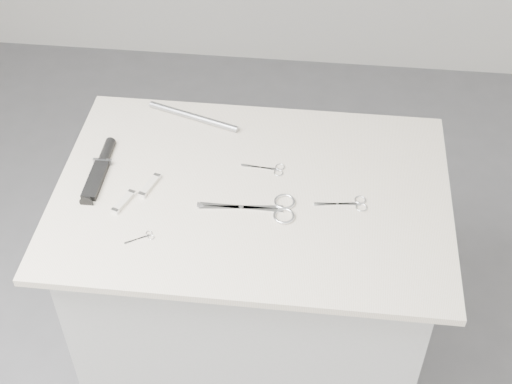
# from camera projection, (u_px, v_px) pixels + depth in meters

# --- Properties ---
(plinth) EXTENTS (0.90, 0.60, 0.90)m
(plinth) POSITION_uv_depth(u_px,v_px,m) (253.00, 304.00, 2.13)
(plinth) COLOR #B9B9B7
(plinth) RESTS_ON ground
(display_board) EXTENTS (1.00, 0.70, 0.02)m
(display_board) POSITION_uv_depth(u_px,v_px,m) (252.00, 193.00, 1.81)
(display_board) COLOR beige
(display_board) RESTS_ON plinth
(large_shears) EXTENTS (0.24, 0.10, 0.01)m
(large_shears) POSITION_uv_depth(u_px,v_px,m) (269.00, 208.00, 1.75)
(large_shears) COLOR white
(large_shears) RESTS_ON display_board
(embroidery_scissors_a) EXTENTS (0.13, 0.06, 0.00)m
(embroidery_scissors_a) POSITION_uv_depth(u_px,v_px,m) (351.00, 204.00, 1.77)
(embroidery_scissors_a) COLOR white
(embroidery_scissors_a) RESTS_ON display_board
(embroidery_scissors_b) EXTENTS (0.11, 0.05, 0.00)m
(embroidery_scissors_b) POSITION_uv_depth(u_px,v_px,m) (271.00, 169.00, 1.86)
(embroidery_scissors_b) COLOR white
(embroidery_scissors_b) RESTS_ON display_board
(tiny_scissors) EXTENTS (0.07, 0.05, 0.00)m
(tiny_scissors) POSITION_uv_depth(u_px,v_px,m) (143.00, 237.00, 1.69)
(tiny_scissors) COLOR white
(tiny_scissors) RESTS_ON display_board
(sheathed_knife) EXTENTS (0.05, 0.23, 0.03)m
(sheathed_knife) POSITION_uv_depth(u_px,v_px,m) (101.00, 167.00, 1.86)
(sheathed_knife) COLOR black
(sheathed_knife) RESTS_ON display_board
(pocket_knife_a) EXTENTS (0.04, 0.09, 0.01)m
(pocket_knife_a) POSITION_uv_depth(u_px,v_px,m) (150.00, 186.00, 1.81)
(pocket_knife_a) COLOR beige
(pocket_knife_a) RESTS_ON display_board
(pocket_knife_b) EXTENTS (0.05, 0.08, 0.01)m
(pocket_knife_b) POSITION_uv_depth(u_px,v_px,m) (124.00, 202.00, 1.77)
(pocket_knife_b) COLOR beige
(pocket_knife_b) RESTS_ON display_board
(metal_rail) EXTENTS (0.27, 0.11, 0.02)m
(metal_rail) POSITION_uv_depth(u_px,v_px,m) (193.00, 117.00, 2.01)
(metal_rail) COLOR #989AA0
(metal_rail) RESTS_ON display_board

